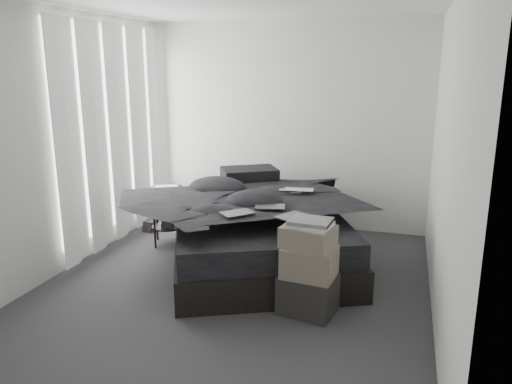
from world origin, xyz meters
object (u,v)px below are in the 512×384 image
(box_lower, at_px, (308,294))
(laptop, at_px, (296,184))
(side_stand, at_px, (167,216))
(bed, at_px, (258,248))

(box_lower, bearing_deg, laptop, 107.46)
(side_stand, bearing_deg, box_lower, -32.20)
(laptop, distance_m, box_lower, 1.41)
(bed, distance_m, box_lower, 1.21)
(laptop, distance_m, side_stand, 1.61)
(box_lower, bearing_deg, side_stand, 147.80)
(laptop, bearing_deg, box_lower, -79.31)
(side_stand, bearing_deg, laptop, -0.49)
(side_stand, xyz_separation_m, box_lower, (1.91, -1.20, -0.17))
(bed, bearing_deg, box_lower, -77.48)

